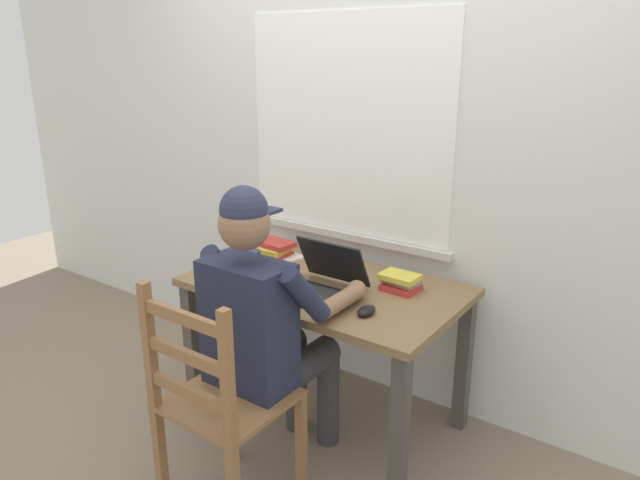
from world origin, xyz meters
TOP-DOWN VIEW (x-y plane):
  - ground_plane at (0.00, 0.00)m, footprint 8.00×8.00m
  - back_wall at (-0.00, 0.44)m, footprint 6.00×0.08m
  - desk at (0.00, 0.00)m, footprint 1.22×0.72m
  - seated_person at (0.03, -0.43)m, footprint 0.50×0.60m
  - wooden_chair at (0.03, -0.72)m, footprint 0.42×0.42m
  - laptop at (0.04, -0.10)m, footprint 0.33×0.33m
  - computer_mouse at (0.32, -0.18)m, footprint 0.06×0.10m
  - coffee_mug_white at (-0.12, 0.15)m, footprint 0.11×0.07m
  - coffee_mug_dark at (-0.39, -0.05)m, footprint 0.12×0.08m
  - coffee_mug_spare at (-0.47, -0.14)m, footprint 0.12×0.09m
  - book_stack_main at (0.31, 0.13)m, footprint 0.17×0.15m
  - book_stack_side at (-0.42, 0.15)m, footprint 0.20×0.16m
  - paper_pile_near_laptop at (-0.41, 0.17)m, footprint 0.28×0.22m

SIDE VIEW (x-z plane):
  - ground_plane at x=0.00m, z-range 0.00..0.00m
  - wooden_chair at x=0.03m, z-range -0.01..0.94m
  - desk at x=0.00m, z-range 0.25..0.95m
  - seated_person at x=0.03m, z-range 0.06..1.32m
  - paper_pile_near_laptop at x=-0.41m, z-range 0.70..0.71m
  - computer_mouse at x=0.32m, z-range 0.70..0.74m
  - book_stack_main at x=0.31m, z-range 0.70..0.78m
  - book_stack_side at x=-0.42m, z-range 0.70..0.78m
  - coffee_mug_white at x=-0.12m, z-range 0.70..0.79m
  - coffee_mug_spare at x=-0.47m, z-range 0.70..0.79m
  - coffee_mug_dark at x=-0.39m, z-range 0.70..0.79m
  - laptop at x=0.04m, z-range 0.64..0.86m
  - back_wall at x=0.00m, z-range 0.00..2.60m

